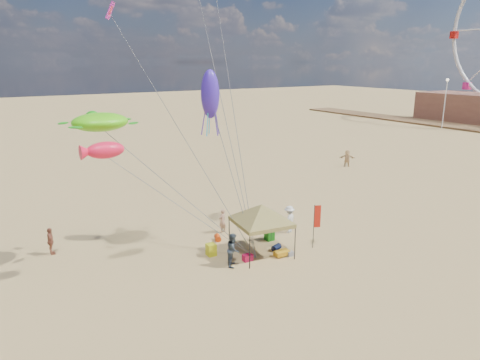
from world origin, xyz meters
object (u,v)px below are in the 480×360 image
(person_far_c, at_px, (347,158))
(lamp_north, at_px, (446,95))
(beach_cart, at_px, (282,253))
(person_near_a, at_px, (222,221))
(canopy_tent, at_px, (262,206))
(person_far_a, at_px, (51,241))
(person_near_b, at_px, (233,250))
(cooler_red, at_px, (248,258))
(person_near_c, at_px, (289,219))
(feather_flag, at_px, (316,219))
(chair_yellow, at_px, (211,250))
(cooler_blue, at_px, (263,227))
(chair_green, at_px, (269,235))

(person_far_c, relative_size, lamp_north, 0.22)
(beach_cart, distance_m, person_near_a, 5.15)
(canopy_tent, bearing_deg, person_far_a, 148.02)
(person_near_b, bearing_deg, lamp_north, -25.65)
(cooler_red, distance_m, person_near_c, 5.13)
(canopy_tent, bearing_deg, feather_flag, -17.07)
(feather_flag, bearing_deg, chair_yellow, 157.66)
(cooler_blue, bearing_deg, chair_green, -111.63)
(cooler_blue, distance_m, chair_green, 1.84)
(chair_green, distance_m, beach_cart, 2.46)
(lamp_north, bearing_deg, person_far_a, -164.02)
(cooler_red, xyz_separation_m, person_far_a, (-9.17, 6.80, 0.62))
(chair_green, bearing_deg, chair_yellow, -179.37)
(chair_green, height_order, lamp_north, lamp_north)
(cooler_red, height_order, person_near_c, person_near_c)
(canopy_tent, xyz_separation_m, chair_green, (1.63, 1.43, -2.58))
(cooler_red, height_order, cooler_blue, same)
(person_near_b, xyz_separation_m, person_far_a, (-8.20, 6.85, -0.12))
(cooler_red, relative_size, lamp_north, 0.07)
(chair_yellow, relative_size, person_far_c, 0.39)
(beach_cart, distance_m, person_far_a, 13.38)
(lamp_north, bearing_deg, person_near_a, -159.13)
(chair_green, distance_m, person_near_b, 4.23)
(chair_green, xyz_separation_m, person_near_a, (-1.85, 2.69, 0.45))
(cooler_red, relative_size, chair_green, 0.77)
(canopy_tent, relative_size, beach_cart, 6.28)
(canopy_tent, relative_size, feather_flag, 2.07)
(feather_flag, relative_size, chair_green, 3.90)
(cooler_red, bearing_deg, lamp_north, 24.44)
(chair_green, bearing_deg, person_near_c, 10.41)
(chair_yellow, distance_m, beach_cart, 4.08)
(person_near_b, bearing_deg, person_far_a, 90.33)
(cooler_red, distance_m, chair_yellow, 2.23)
(cooler_blue, relative_size, chair_green, 0.77)
(person_far_c, bearing_deg, person_near_c, -104.98)
(chair_yellow, distance_m, person_near_c, 6.04)
(canopy_tent, relative_size, chair_green, 8.07)
(canopy_tent, relative_size, person_near_b, 3.03)
(canopy_tent, distance_m, feather_flag, 3.59)
(feather_flag, bearing_deg, lamp_north, 26.85)
(feather_flag, xyz_separation_m, cooler_red, (-4.44, 0.66, -1.65))
(feather_flag, bearing_deg, cooler_blue, 103.16)
(feather_flag, relative_size, chair_yellow, 3.90)
(cooler_blue, distance_m, person_far_c, 20.89)
(chair_green, bearing_deg, cooler_blue, 68.37)
(beach_cart, distance_m, person_near_b, 3.10)
(feather_flag, height_order, cooler_red, feather_flag)
(chair_green, height_order, person_near_b, person_near_b)
(cooler_red, relative_size, person_far_a, 0.33)
(chair_yellow, relative_size, lamp_north, 0.08)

